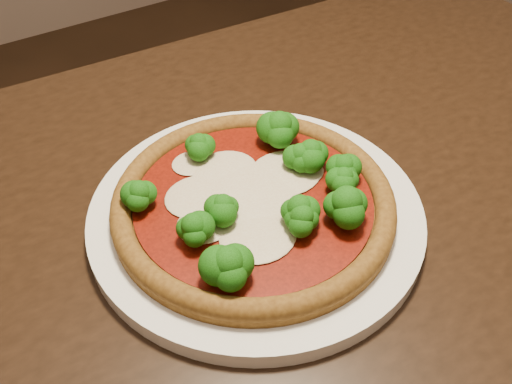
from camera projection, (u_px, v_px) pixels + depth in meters
dining_table at (281, 244)px, 0.72m from camera, size 1.20×0.78×0.75m
plate at (256, 214)px, 0.60m from camera, size 0.35×0.35×0.02m
pizza at (257, 199)px, 0.58m from camera, size 0.29×0.29×0.06m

